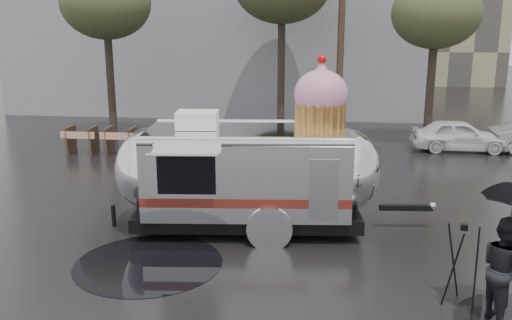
# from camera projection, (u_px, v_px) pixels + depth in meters

# --- Properties ---
(ground) EXTENTS (120.00, 120.00, 0.00)m
(ground) POSITION_uv_depth(u_px,v_px,m) (220.00, 287.00, 9.87)
(ground) COLOR black
(ground) RESTS_ON ground
(puddles) EXTENTS (14.11, 6.56, 0.01)m
(puddles) POSITION_uv_depth(u_px,v_px,m) (97.00, 296.00, 9.51)
(puddles) COLOR black
(puddles) RESTS_ON ground
(utility_pole) EXTENTS (1.60, 0.28, 9.00)m
(utility_pole) POSITION_uv_depth(u_px,v_px,m) (341.00, 26.00, 21.97)
(utility_pole) COLOR #473323
(utility_pole) RESTS_ON ground
(tree_left) EXTENTS (3.64, 3.64, 6.95)m
(tree_left) POSITION_uv_depth(u_px,v_px,m) (106.00, 4.00, 21.88)
(tree_left) COLOR #382D26
(tree_left) RESTS_ON ground
(tree_right) EXTENTS (3.36, 3.36, 6.42)m
(tree_right) POSITION_uv_depth(u_px,v_px,m) (436.00, 14.00, 20.50)
(tree_right) COLOR #382D26
(tree_right) RESTS_ON ground
(barricade_row) EXTENTS (4.30, 0.80, 1.00)m
(barricade_row) POSITION_uv_depth(u_px,v_px,m) (121.00, 140.00, 19.98)
(barricade_row) COLOR #473323
(barricade_row) RESTS_ON ground
(airstream_trailer) EXTENTS (7.60, 3.32, 4.10)m
(airstream_trailer) POSITION_uv_depth(u_px,v_px,m) (252.00, 168.00, 12.45)
(airstream_trailer) COLOR silver
(airstream_trailer) RESTS_ON ground
(person_right) EXTENTS (0.64, 0.92, 1.74)m
(person_right) POSITION_uv_depth(u_px,v_px,m) (505.00, 269.00, 8.59)
(person_right) COLOR black
(person_right) RESTS_ON ground
(tripod) EXTENTS (0.58, 0.58, 1.44)m
(tripod) POSITION_uv_depth(u_px,v_px,m) (461.00, 258.00, 9.09)
(tripod) COLOR black
(tripod) RESTS_ON ground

